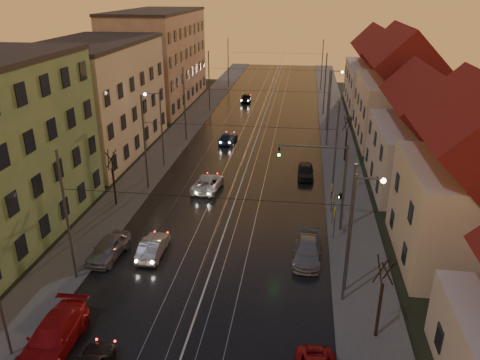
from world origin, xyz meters
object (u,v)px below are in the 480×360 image
at_px(street_lamp_2, 158,122).
at_px(driving_car_1, 153,247).
at_px(parked_right_1, 308,251).
at_px(parked_left_3, 109,248).
at_px(street_lamp_3, 331,94).
at_px(driving_car_3, 228,138).
at_px(street_lamp_1, 357,223).
at_px(parked_right_2, 306,171).
at_px(traffic_light_mast, 331,176).
at_px(driving_car_2, 208,183).
at_px(parked_left_2, 53,337).
at_px(driving_car_4, 246,98).

relative_size(street_lamp_2, driving_car_1, 1.94).
bearing_deg(parked_right_1, street_lamp_2, 136.07).
bearing_deg(parked_left_3, street_lamp_3, 70.16).
relative_size(street_lamp_3, driving_car_3, 1.91).
xyz_separation_m(street_lamp_1, parked_right_2, (-2.90, 18.80, -4.22)).
bearing_deg(driving_car_3, street_lamp_2, 62.81).
xyz_separation_m(traffic_light_mast, parked_right_2, (-1.79, 10.80, -3.94)).
bearing_deg(parked_right_1, parked_right_2, 93.69).
height_order(traffic_light_mast, parked_left_3, traffic_light_mast).
bearing_deg(traffic_light_mast, street_lamp_3, 87.73).
bearing_deg(driving_car_2, driving_car_1, 87.09).
height_order(street_lamp_1, parked_left_2, street_lamp_1).
relative_size(street_lamp_2, parked_right_2, 2.06).
bearing_deg(street_lamp_1, driving_car_1, 169.16).
relative_size(parked_left_2, parked_right_1, 1.18).
bearing_deg(parked_left_2, parked_left_3, 92.64).
xyz_separation_m(parked_left_2, parked_right_1, (13.27, 10.70, -0.12)).
bearing_deg(driving_car_3, parked_right_1, 116.89).
distance_m(street_lamp_3, traffic_light_mast, 28.03).
relative_size(street_lamp_3, parked_left_3, 1.85).
relative_size(driving_car_2, parked_left_2, 0.88).
distance_m(street_lamp_1, traffic_light_mast, 8.08).
relative_size(street_lamp_1, parked_right_1, 1.73).
relative_size(street_lamp_1, parked_left_2, 1.46).
height_order(driving_car_3, parked_right_1, parked_right_1).
distance_m(street_lamp_1, driving_car_2, 19.30).
bearing_deg(driving_car_3, street_lamp_1, 119.11).
height_order(street_lamp_1, driving_car_1, street_lamp_1).
xyz_separation_m(driving_car_3, parked_right_2, (9.55, -10.07, 0.05)).
xyz_separation_m(driving_car_1, parked_right_1, (10.93, 0.90, -0.01)).
bearing_deg(driving_car_3, parked_right_2, 139.25).
relative_size(driving_car_1, parked_left_2, 0.75).
bearing_deg(traffic_light_mast, parked_left_2, -134.28).
height_order(street_lamp_3, parked_right_2, street_lamp_3).
bearing_deg(parked_right_1, driving_car_2, 133.24).
bearing_deg(street_lamp_3, driving_car_4, 131.27).
xyz_separation_m(street_lamp_3, driving_car_2, (-12.03, -21.52, -4.21)).
bearing_deg(driving_car_1, street_lamp_1, 168.11).
distance_m(street_lamp_2, driving_car_3, 11.41).
xyz_separation_m(driving_car_1, parked_left_2, (-2.34, -9.80, 0.12)).
bearing_deg(driving_car_4, driving_car_1, 84.97).
height_order(street_lamp_1, driving_car_2, street_lamp_1).
relative_size(traffic_light_mast, parked_right_2, 1.86).
xyz_separation_m(street_lamp_1, driving_car_1, (-13.59, 2.60, -4.21)).
relative_size(driving_car_1, driving_car_2, 0.85).
bearing_deg(driving_car_4, driving_car_3, 86.95).
bearing_deg(driving_car_2, parked_left_3, 74.57).
height_order(street_lamp_3, driving_car_3, street_lamp_3).
distance_m(driving_car_3, parked_left_2, 36.24).
relative_size(street_lamp_3, driving_car_2, 1.65).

